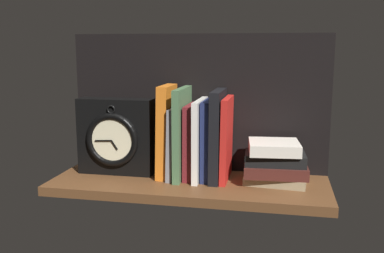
# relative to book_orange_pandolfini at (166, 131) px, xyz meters

# --- Properties ---
(ground_plane) EXTENTS (0.76, 0.27, 0.03)m
(ground_plane) POSITION_rel_book_orange_pandolfini_xyz_m (0.07, -0.04, -0.14)
(ground_plane) COLOR brown
(back_panel) EXTENTS (0.76, 0.01, 0.40)m
(back_panel) POSITION_rel_book_orange_pandolfini_xyz_m (0.07, 0.09, 0.07)
(back_panel) COLOR black
(back_panel) RESTS_ON ground_plane
(book_orange_pandolfini) EXTENTS (0.04, 0.12, 0.26)m
(book_orange_pandolfini) POSITION_rel_book_orange_pandolfini_xyz_m (0.00, 0.00, 0.00)
(book_orange_pandolfini) COLOR orange
(book_orange_pandolfini) RESTS_ON ground_plane
(book_gray_chess) EXTENTS (0.02, 0.15, 0.20)m
(book_gray_chess) POSITION_rel_book_orange_pandolfini_xyz_m (0.03, 0.00, -0.03)
(book_gray_chess) COLOR gray
(book_gray_chess) RESTS_ON ground_plane
(book_green_romantic) EXTENTS (0.02, 0.17, 0.25)m
(book_green_romantic) POSITION_rel_book_orange_pandolfini_xyz_m (0.05, 0.00, -0.00)
(book_green_romantic) COLOR #476B44
(book_green_romantic) RESTS_ON ground_plane
(book_maroon_dawkins) EXTENTS (0.03, 0.13, 0.21)m
(book_maroon_dawkins) POSITION_rel_book_orange_pandolfini_xyz_m (0.07, 0.00, -0.03)
(book_maroon_dawkins) COLOR maroon
(book_maroon_dawkins) RESTS_ON ground_plane
(book_white_catcher) EXTENTS (0.02, 0.17, 0.22)m
(book_white_catcher) POSITION_rel_book_orange_pandolfini_xyz_m (0.10, 0.00, -0.02)
(book_white_catcher) COLOR silver
(book_white_catcher) RESTS_ON ground_plane
(book_navy_bierce) EXTENTS (0.02, 0.13, 0.22)m
(book_navy_bierce) POSITION_rel_book_orange_pandolfini_xyz_m (0.12, 0.00, -0.02)
(book_navy_bierce) COLOR #192147
(book_navy_bierce) RESTS_ON ground_plane
(book_black_skeptic) EXTENTS (0.03, 0.16, 0.25)m
(book_black_skeptic) POSITION_rel_book_orange_pandolfini_xyz_m (0.15, 0.00, -0.01)
(book_black_skeptic) COLOR black
(book_black_skeptic) RESTS_ON ground_plane
(book_red_requiem) EXTENTS (0.02, 0.15, 0.23)m
(book_red_requiem) POSITION_rel_book_orange_pandolfini_xyz_m (0.17, 0.00, -0.02)
(book_red_requiem) COLOR red
(book_red_requiem) RESTS_ON ground_plane
(framed_clock) EXTENTS (0.22, 0.07, 0.22)m
(framed_clock) POSITION_rel_book_orange_pandolfini_xyz_m (-0.15, -0.01, -0.02)
(framed_clock) COLOR black
(framed_clock) RESTS_ON ground_plane
(book_stack_side) EXTENTS (0.17, 0.14, 0.11)m
(book_stack_side) POSITION_rel_book_orange_pandolfini_xyz_m (0.30, -0.01, -0.07)
(book_stack_side) COLOR #9E8966
(book_stack_side) RESTS_ON ground_plane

